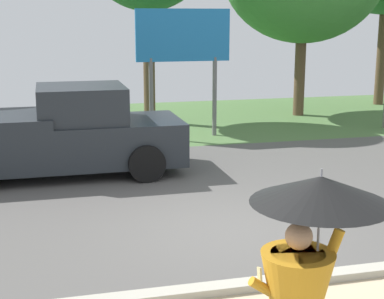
% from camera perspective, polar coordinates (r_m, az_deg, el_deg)
% --- Properties ---
extents(ground_plane, '(40.00, 22.00, 0.20)m').
position_cam_1_polar(ground_plane, '(11.99, -0.15, -3.22)').
color(ground_plane, '#565451').
extents(monk_pedestrian, '(1.13, 1.12, 2.13)m').
position_cam_1_polar(monk_pedestrian, '(4.90, 10.76, -13.11)').
color(monk_pedestrian, orange).
rests_on(monk_pedestrian, ground_plane).
extents(pickup_truck, '(5.20, 2.28, 1.88)m').
position_cam_1_polar(pickup_truck, '(12.52, -12.87, 1.47)').
color(pickup_truck, '#23282D').
rests_on(pickup_truck, ground_plane).
extents(roadside_billboard, '(2.60, 0.12, 3.50)m').
position_cam_1_polar(roadside_billboard, '(15.96, -0.87, 10.27)').
color(roadside_billboard, slate).
rests_on(roadside_billboard, ground_plane).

